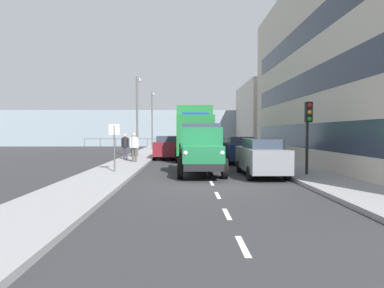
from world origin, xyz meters
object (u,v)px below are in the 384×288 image
car_maroon_oppositeside_0 (167,147)px  car_grey_kerbside_near (261,157)px  pedestrian_by_lamp (125,144)px  traffic_light_near (308,122)px  lamp_post_far (152,115)px  car_navy_kerbside_1 (239,149)px  pedestrian_in_dark_coat (134,145)px  street_sign (114,139)px  truck_vintage_green (201,150)px  lorry_cargo_green (194,131)px  lamp_post_promenade (137,109)px  pedestrian_couple_b (133,143)px

car_maroon_oppositeside_0 → car_grey_kerbside_near: bearing=117.0°
pedestrian_by_lamp → car_grey_kerbside_near: bearing=135.5°
traffic_light_near → lamp_post_far: 23.10m
car_grey_kerbside_near → car_navy_kerbside_1: bearing=-90.0°
car_navy_kerbside_1 → pedestrian_in_dark_coat: pedestrian_in_dark_coat is taller
pedestrian_in_dark_coat → street_sign: street_sign is taller
car_navy_kerbside_1 → car_maroon_oppositeside_0: size_ratio=1.15×
truck_vintage_green → pedestrian_in_dark_coat: 6.42m
car_maroon_oppositeside_0 → pedestrian_in_dark_coat: size_ratio=2.20×
car_maroon_oppositeside_0 → street_sign: size_ratio=1.77×
lorry_cargo_green → traffic_light_near: size_ratio=2.56×
truck_vintage_green → pedestrian_by_lamp: 8.53m
lamp_post_promenade → lamp_post_far: bearing=-90.6°
car_maroon_oppositeside_0 → traffic_light_near: traffic_light_near is taller
lorry_cargo_green → pedestrian_couple_b: bearing=-7.5°
lamp_post_far → truck_vintage_green: bearing=102.3°
pedestrian_by_lamp → traffic_light_near: size_ratio=0.54×
truck_vintage_green → lamp_post_promenade: lamp_post_promenade is taller
pedestrian_in_dark_coat → lamp_post_far: bearing=-88.4°
pedestrian_couple_b → traffic_light_near: bearing=131.7°
car_maroon_oppositeside_0 → traffic_light_near: size_ratio=1.25×
lorry_cargo_green → lamp_post_far: size_ratio=1.33×
lamp_post_far → pedestrian_by_lamp: bearing=87.7°
pedestrian_by_lamp → pedestrian_in_dark_coat: bearing=115.8°
truck_vintage_green → pedestrian_by_lamp: truck_vintage_green is taller
car_grey_kerbside_near → lamp_post_promenade: 13.06m
car_grey_kerbside_near → car_navy_kerbside_1: same height
pedestrian_couple_b → lamp_post_far: (-0.36, -10.66, 2.67)m
pedestrian_by_lamp → lorry_cargo_green: bearing=-159.2°
car_grey_kerbside_near → car_maroon_oppositeside_0: same height
pedestrian_in_dark_coat → truck_vintage_green: bearing=128.1°
pedestrian_in_dark_coat → pedestrian_by_lamp: (0.94, -1.93, -0.05)m
pedestrian_by_lamp → street_sign: 6.94m
car_navy_kerbside_1 → traffic_light_near: bearing=105.5°
lorry_cargo_green → car_maroon_oppositeside_0: bearing=-5.3°
pedestrian_in_dark_coat → pedestrian_by_lamp: pedestrian_in_dark_coat is taller
car_maroon_oppositeside_0 → lamp_post_promenade: bearing=-22.7°
car_maroon_oppositeside_0 → pedestrian_couple_b: pedestrian_couple_b is taller
lorry_cargo_green → car_grey_kerbside_near: bearing=106.9°
lorry_cargo_green → pedestrian_by_lamp: 5.20m
traffic_light_near → street_sign: size_ratio=1.42×
car_grey_kerbside_near → car_navy_kerbside_1: (0.00, -6.34, 0.00)m
car_navy_kerbside_1 → street_sign: bearing=39.9°
truck_vintage_green → car_grey_kerbside_near: truck_vintage_green is taller
car_grey_kerbside_near → pedestrian_by_lamp: 10.70m
truck_vintage_green → lorry_cargo_green: 8.85m
traffic_light_near → pedestrian_in_dark_coat: bearing=-35.7°
pedestrian_in_dark_coat → traffic_light_near: traffic_light_near is taller
truck_vintage_green → lorry_cargo_green: size_ratio=0.69×
street_sign → car_maroon_oppositeside_0: bearing=-102.7°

